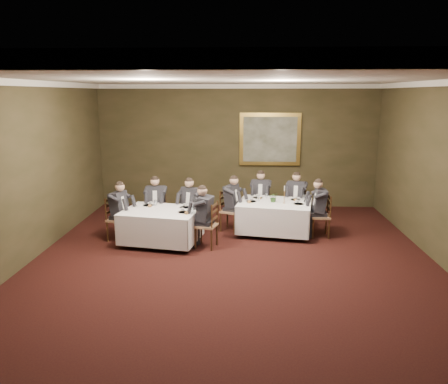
# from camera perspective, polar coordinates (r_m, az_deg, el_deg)

# --- Properties ---
(ground) EXTENTS (10.00, 10.00, 0.00)m
(ground) POSITION_cam_1_polar(r_m,az_deg,el_deg) (8.22, 1.06, -10.54)
(ground) COLOR black
(ground) RESTS_ON ground
(ceiling) EXTENTS (8.00, 10.00, 0.10)m
(ceiling) POSITION_cam_1_polar(r_m,az_deg,el_deg) (7.55, 1.17, 14.66)
(ceiling) COLOR silver
(ceiling) RESTS_ON back_wall
(back_wall) EXTENTS (8.00, 0.10, 3.50)m
(back_wall) POSITION_cam_1_polar(r_m,az_deg,el_deg) (12.63, 1.74, 5.94)
(back_wall) COLOR #312D18
(back_wall) RESTS_ON ground
(front_wall) EXTENTS (8.00, 0.10, 3.50)m
(front_wall) POSITION_cam_1_polar(r_m,az_deg,el_deg) (2.96, -1.68, -17.69)
(front_wall) COLOR #312D18
(front_wall) RESTS_ON ground
(left_wall) EXTENTS (0.10, 10.00, 3.50)m
(left_wall) POSITION_cam_1_polar(r_m,az_deg,el_deg) (8.76, -26.05, 1.60)
(left_wall) COLOR #312D18
(left_wall) RESTS_ON ground
(crown_molding) EXTENTS (8.00, 10.00, 0.12)m
(crown_molding) POSITION_cam_1_polar(r_m,az_deg,el_deg) (7.55, 1.17, 14.21)
(crown_molding) COLOR white
(crown_molding) RESTS_ON back_wall
(table_main) EXTENTS (1.88, 1.56, 0.67)m
(table_main) POSITION_cam_1_polar(r_m,az_deg,el_deg) (10.36, 6.61, -3.00)
(table_main) COLOR black
(table_main) RESTS_ON ground
(table_second) EXTENTS (1.83, 1.52, 0.67)m
(table_second) POSITION_cam_1_polar(r_m,az_deg,el_deg) (9.70, -8.18, -4.15)
(table_second) COLOR black
(table_second) RESTS_ON ground
(chair_main_backleft) EXTENTS (0.50, 0.48, 1.00)m
(chair_main_backleft) POSITION_cam_1_polar(r_m,az_deg,el_deg) (11.28, 4.78, -2.52)
(chair_main_backleft) COLOR #96704C
(chair_main_backleft) RESTS_ON ground
(diner_main_backleft) EXTENTS (0.46, 0.53, 1.35)m
(diner_main_backleft) POSITION_cam_1_polar(r_m,az_deg,el_deg) (11.21, 4.80, -1.41)
(diner_main_backleft) COLOR black
(diner_main_backleft) RESTS_ON chair_main_backleft
(chair_main_backright) EXTENTS (0.54, 0.53, 1.00)m
(chair_main_backright) POSITION_cam_1_polar(r_m,az_deg,el_deg) (11.20, 9.38, -2.76)
(chair_main_backright) COLOR #96704C
(chair_main_backright) RESTS_ON ground
(diner_main_backright) EXTENTS (0.52, 0.58, 1.35)m
(diner_main_backright) POSITION_cam_1_polar(r_m,az_deg,el_deg) (11.13, 9.41, -1.64)
(diner_main_backright) COLOR black
(diner_main_backright) RESTS_ON chair_main_backright
(chair_main_endleft) EXTENTS (0.56, 0.57, 1.00)m
(chair_main_endleft) POSITION_cam_1_polar(r_m,az_deg,el_deg) (10.57, 0.83, -3.54)
(chair_main_endleft) COLOR #96704C
(chair_main_endleft) RESTS_ON ground
(diner_main_endleft) EXTENTS (0.60, 0.56, 1.35)m
(diner_main_endleft) POSITION_cam_1_polar(r_m,az_deg,el_deg) (10.50, 0.89, -2.35)
(diner_main_endleft) COLOR black
(diner_main_endleft) RESTS_ON chair_main_endleft
(chair_main_endright) EXTENTS (0.42, 0.44, 1.00)m
(chair_main_endright) POSITION_cam_1_polar(r_m,az_deg,el_deg) (10.36, 12.47, -4.18)
(chair_main_endright) COLOR #96704C
(chair_main_endright) RESTS_ON ground
(diner_main_endright) EXTENTS (0.48, 0.42, 1.35)m
(diner_main_endright) POSITION_cam_1_polar(r_m,az_deg,el_deg) (10.29, 12.46, -2.97)
(diner_main_endright) COLOR black
(diner_main_endright) RESTS_ON chair_main_endright
(chair_sec_backleft) EXTENTS (0.45, 0.43, 1.00)m
(chair_sec_backleft) POSITION_cam_1_polar(r_m,az_deg,el_deg) (10.65, -8.76, -3.56)
(chair_sec_backleft) COLOR #96704C
(chair_sec_backleft) RESTS_ON ground
(diner_sec_backleft) EXTENTS (0.43, 0.49, 1.35)m
(diner_sec_backleft) POSITION_cam_1_polar(r_m,az_deg,el_deg) (10.58, -8.81, -2.39)
(diner_sec_backleft) COLOR black
(diner_sec_backleft) RESTS_ON chair_sec_backleft
(chair_sec_backright) EXTENTS (0.57, 0.56, 1.00)m
(chair_sec_backright) POSITION_cam_1_polar(r_m,az_deg,el_deg) (10.36, -4.22, -3.90)
(chair_sec_backright) COLOR #96704C
(chair_sec_backright) RESTS_ON ground
(diner_sec_backright) EXTENTS (0.56, 0.60, 1.35)m
(diner_sec_backright) POSITION_cam_1_polar(r_m,az_deg,el_deg) (10.29, -4.28, -2.70)
(diner_sec_backright) COLOR black
(diner_sec_backright) RESTS_ON chair_sec_backright
(chair_sec_endright) EXTENTS (0.51, 0.53, 1.00)m
(chair_sec_endright) POSITION_cam_1_polar(r_m,az_deg,el_deg) (9.44, -2.26, -5.56)
(chair_sec_endright) COLOR #96704C
(chair_sec_endright) RESTS_ON ground
(diner_sec_endright) EXTENTS (0.56, 0.51, 1.35)m
(diner_sec_endright) POSITION_cam_1_polar(r_m,az_deg,el_deg) (9.37, -2.34, -4.23)
(diner_sec_endright) COLOR black
(diner_sec_endright) RESTS_ON chair_sec_endright
(chair_sec_endleft) EXTENTS (0.53, 0.54, 1.00)m
(chair_sec_endleft) POSITION_cam_1_polar(r_m,az_deg,el_deg) (10.15, -13.61, -4.59)
(chair_sec_endleft) COLOR #96704C
(chair_sec_endleft) RESTS_ON ground
(diner_sec_endleft) EXTENTS (0.57, 0.52, 1.35)m
(diner_sec_endleft) POSITION_cam_1_polar(r_m,az_deg,el_deg) (10.08, -13.62, -3.35)
(diner_sec_endleft) COLOR black
(diner_sec_endleft) RESTS_ON chair_sec_endleft
(centerpiece) EXTENTS (0.24, 0.21, 0.24)m
(centerpiece) POSITION_cam_1_polar(r_m,az_deg,el_deg) (10.26, 6.50, -0.64)
(centerpiece) COLOR #2D5926
(centerpiece) RESTS_ON table_main
(candlestick) EXTENTS (0.06, 0.06, 0.43)m
(candlestick) POSITION_cam_1_polar(r_m,az_deg,el_deg) (10.17, 7.87, -0.59)
(candlestick) COLOR #C8893D
(candlestick) RESTS_ON table_main
(place_setting_table_main) EXTENTS (0.33, 0.31, 0.14)m
(place_setting_table_main) POSITION_cam_1_polar(r_m,az_deg,el_deg) (10.69, 4.73, -0.54)
(place_setting_table_main) COLOR white
(place_setting_table_main) RESTS_ON table_main
(place_setting_table_second) EXTENTS (0.33, 0.31, 0.14)m
(place_setting_table_second) POSITION_cam_1_polar(r_m,az_deg,el_deg) (10.09, -9.55, -1.50)
(place_setting_table_second) COLOR white
(place_setting_table_second) RESTS_ON table_second
(painting) EXTENTS (1.73, 0.09, 1.49)m
(painting) POSITION_cam_1_polar(r_m,az_deg,el_deg) (12.57, 6.02, 6.86)
(painting) COLOR gold
(painting) RESTS_ON back_wall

